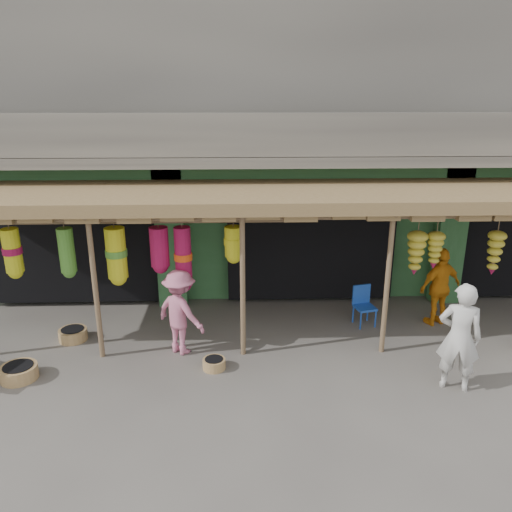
{
  "coord_description": "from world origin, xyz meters",
  "views": [
    {
      "loc": [
        -1.56,
        -8.14,
        4.48
      ],
      "look_at": [
        -1.23,
        1.0,
        1.44
      ],
      "focal_mm": 35.0,
      "sensor_mm": 36.0,
      "label": 1
    }
  ],
  "objects_px": {
    "person_front": "(459,337)",
    "person_vendor": "(440,287)",
    "blue_chair": "(363,303)",
    "person_shopper": "(180,312)"
  },
  "relations": [
    {
      "from": "person_front",
      "to": "person_vendor",
      "type": "height_order",
      "value": "person_front"
    },
    {
      "from": "person_vendor",
      "to": "person_front",
      "type": "bearing_deg",
      "value": 54.84
    },
    {
      "from": "blue_chair",
      "to": "person_vendor",
      "type": "relative_size",
      "value": 0.5
    },
    {
      "from": "person_vendor",
      "to": "blue_chair",
      "type": "bearing_deg",
      "value": -22.86
    },
    {
      "from": "blue_chair",
      "to": "person_front",
      "type": "distance_m",
      "value": 2.54
    },
    {
      "from": "person_front",
      "to": "person_vendor",
      "type": "relative_size",
      "value": 1.11
    },
    {
      "from": "person_front",
      "to": "person_shopper",
      "type": "height_order",
      "value": "person_front"
    },
    {
      "from": "person_shopper",
      "to": "person_vendor",
      "type": "bearing_deg",
      "value": -132.28
    },
    {
      "from": "person_shopper",
      "to": "person_front",
      "type": "bearing_deg",
      "value": -159.6
    },
    {
      "from": "person_front",
      "to": "person_shopper",
      "type": "distance_m",
      "value": 4.61
    }
  ]
}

